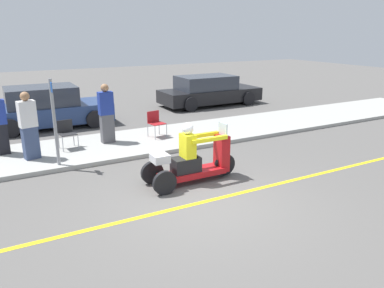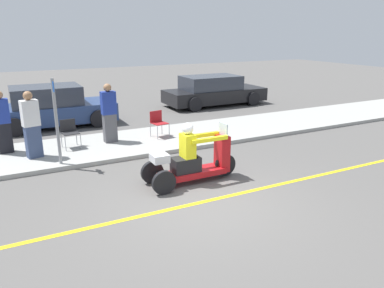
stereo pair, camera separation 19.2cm
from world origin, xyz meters
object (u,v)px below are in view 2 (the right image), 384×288
object	(u,v)px
spectator_mid_group	(32,126)
parked_car_lot_far	(213,91)
parked_car_lot_left	(52,107)
folding_chair_set_back	(69,131)
spectator_with_child	(3,123)
motorcycle_trike	(193,161)
street_sign	(56,118)
spectator_end_of_line	(109,114)
folding_chair_curbside	(158,121)

from	to	relation	value
spectator_mid_group	parked_car_lot_far	world-z (taller)	spectator_mid_group
spectator_mid_group	parked_car_lot_left	world-z (taller)	spectator_mid_group
folding_chair_set_back	parked_car_lot_left	xyz separation A→B (m)	(-0.04, 3.42, 0.08)
spectator_with_child	motorcycle_trike	bearing A→B (deg)	-46.51
motorcycle_trike	street_sign	bearing A→B (deg)	137.82
spectator_with_child	street_sign	distance (m)	2.10
motorcycle_trike	spectator_with_child	size ratio (longest dim) A/B	1.32
spectator_end_of_line	parked_car_lot_far	distance (m)	7.47
spectator_with_child	folding_chair_set_back	bearing A→B (deg)	-10.15
spectator_end_of_line	spectator_mid_group	bearing A→B (deg)	-166.89
spectator_end_of_line	folding_chair_set_back	distance (m)	1.26
folding_chair_set_back	parked_car_lot_far	bearing A→B (deg)	29.99
spectator_with_child	parked_car_lot_far	world-z (taller)	spectator_with_child
motorcycle_trike	parked_car_lot_far	distance (m)	9.54
parked_car_lot_left	street_sign	xyz separation A→B (m)	(-0.44, -4.78, 0.61)
spectator_with_child	parked_car_lot_left	size ratio (longest dim) A/B	0.40
spectator_mid_group	spectator_end_of_line	size ratio (longest dim) A/B	1.00
spectator_end_of_line	parked_car_lot_left	size ratio (longest dim) A/B	0.41
motorcycle_trike	parked_car_lot_far	size ratio (longest dim) A/B	0.48
parked_car_lot_far	parked_car_lot_left	bearing A→B (deg)	-173.61
spectator_with_child	parked_car_lot_far	xyz separation A→B (m)	(9.06, 3.94, -0.30)
folding_chair_curbside	parked_car_lot_far	xyz separation A→B (m)	(4.60, 4.32, 0.04)
motorcycle_trike	street_sign	world-z (taller)	street_sign
spectator_mid_group	parked_car_lot_left	distance (m)	4.05
spectator_end_of_line	folding_chair_set_back	xyz separation A→B (m)	(-1.21, -0.02, -0.36)
parked_car_lot_left	spectator_mid_group	bearing A→B (deg)	-104.08
street_sign	spectator_mid_group	bearing A→B (deg)	121.95
spectator_with_child	street_sign	bearing A→B (deg)	-53.93
spectator_mid_group	folding_chair_set_back	size ratio (longest dim) A/B	2.20
folding_chair_curbside	parked_car_lot_far	world-z (taller)	parked_car_lot_far
spectator_with_child	spectator_mid_group	bearing A→B (deg)	-49.95
spectator_with_child	parked_car_lot_left	distance (m)	3.54
spectator_with_child	spectator_end_of_line	size ratio (longest dim) A/B	0.98
parked_car_lot_left	street_sign	bearing A→B (deg)	-95.31
spectator_with_child	parked_car_lot_far	size ratio (longest dim) A/B	0.36
parked_car_lot_far	street_sign	world-z (taller)	street_sign
motorcycle_trike	parked_car_lot_far	xyz separation A→B (m)	(5.22, 7.98, 0.16)
folding_chair_curbside	spectator_end_of_line	bearing A→B (deg)	176.70
folding_chair_curbside	parked_car_lot_far	size ratio (longest dim) A/B	0.17
parked_car_lot_left	street_sign	distance (m)	4.84
spectator_mid_group	folding_chair_curbside	xyz separation A→B (m)	(3.78, 0.43, -0.36)
motorcycle_trike	folding_chair_set_back	bearing A→B (deg)	119.69
motorcycle_trike	folding_chair_curbside	bearing A→B (deg)	80.31
folding_chair_curbside	street_sign	xyz separation A→B (m)	(-3.24, -1.29, 0.69)
spectator_mid_group	spectator_with_child	distance (m)	1.06
spectator_mid_group	spectator_end_of_line	bearing A→B (deg)	13.11
spectator_mid_group	folding_chair_curbside	bearing A→B (deg)	6.49
spectator_with_child	folding_chair_set_back	xyz separation A→B (m)	(1.70, -0.31, -0.34)
spectator_end_of_line	parked_car_lot_far	world-z (taller)	spectator_end_of_line
spectator_with_child	parked_car_lot_left	world-z (taller)	spectator_with_child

